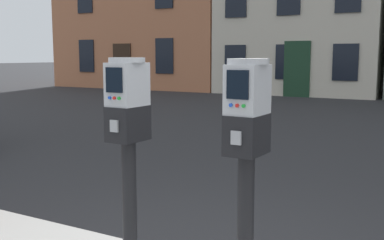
% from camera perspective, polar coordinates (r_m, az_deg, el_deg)
% --- Properties ---
extents(parking_meter_near_kerb, '(0.22, 0.26, 1.41)m').
position_cam_1_polar(parking_meter_near_kerb, '(2.85, -7.75, -1.29)').
color(parking_meter_near_kerb, black).
rests_on(parking_meter_near_kerb, sidewalk_slab).
extents(parking_meter_twin_adjacent, '(0.22, 0.26, 1.40)m').
position_cam_1_polar(parking_meter_twin_adjacent, '(2.47, 6.64, -2.75)').
color(parking_meter_twin_adjacent, black).
rests_on(parking_meter_twin_adjacent, sidewalk_slab).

